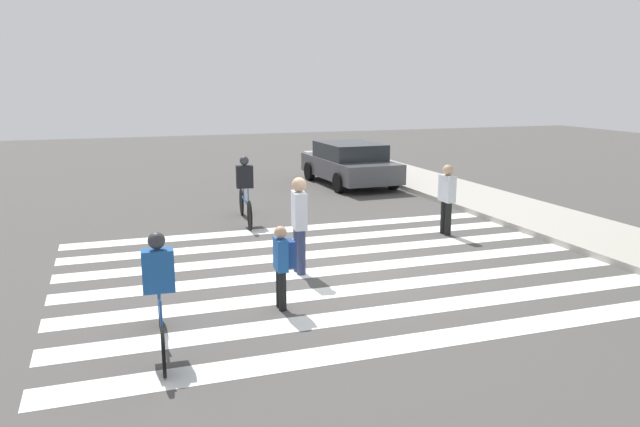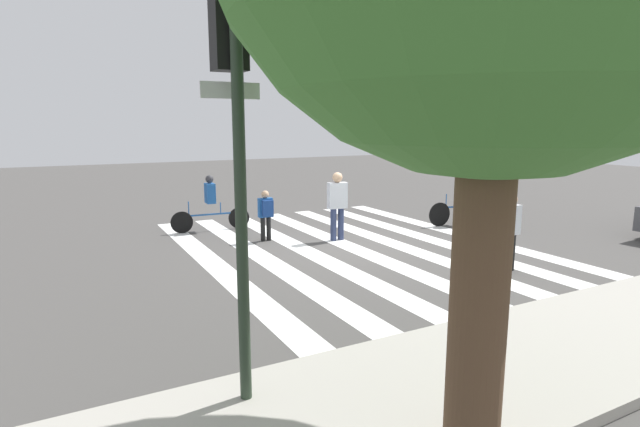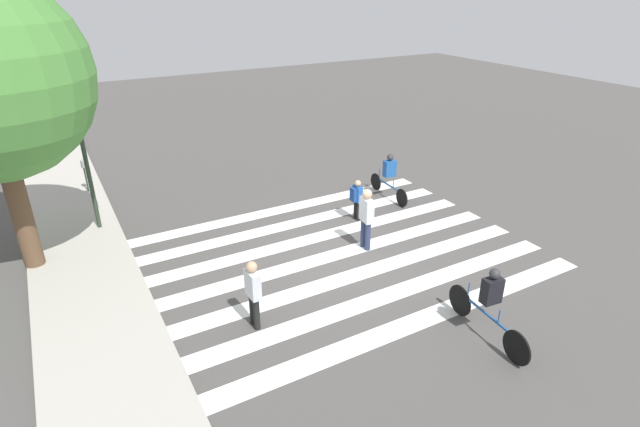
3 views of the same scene
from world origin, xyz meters
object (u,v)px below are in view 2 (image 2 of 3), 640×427
at_px(traffic_light, 234,104).
at_px(pedestrian_adult_blue_shirt, 266,212).
at_px(cyclist_near_curb, 464,195).
at_px(pedestrian_child_with_backpack, 510,228).
at_px(pedestrian_adult_yellow_jacket, 337,202).
at_px(cyclist_mid_street, 210,201).

bearing_deg(traffic_light, pedestrian_adult_blue_shirt, -114.06).
bearing_deg(cyclist_near_curb, pedestrian_child_with_backpack, 62.07).
height_order(pedestrian_adult_yellow_jacket, cyclist_mid_street, pedestrian_adult_yellow_jacket).
xyz_separation_m(pedestrian_adult_yellow_jacket, pedestrian_child_with_backpack, (-1.70, 4.01, -0.09)).
bearing_deg(traffic_light, cyclist_near_curb, -145.88).
xyz_separation_m(traffic_light, cyclist_mid_street, (-2.19, -8.82, -2.30)).
height_order(traffic_light, pedestrian_adult_yellow_jacket, traffic_light).
xyz_separation_m(traffic_light, cyclist_near_curb, (-9.12, -6.18, -2.29)).
xyz_separation_m(traffic_light, pedestrian_adult_yellow_jacket, (-4.74, -6.15, -2.17)).
bearing_deg(pedestrian_adult_blue_shirt, traffic_light, -111.32).
bearing_deg(cyclist_mid_street, pedestrian_adult_yellow_jacket, 136.95).
distance_m(pedestrian_adult_yellow_jacket, pedestrian_child_with_backpack, 4.35).
height_order(pedestrian_adult_blue_shirt, cyclist_near_curb, cyclist_near_curb).
height_order(traffic_light, pedestrian_child_with_backpack, traffic_light).
bearing_deg(pedestrian_adult_blue_shirt, cyclist_near_curb, -4.26).
xyz_separation_m(traffic_light, pedestrian_child_with_backpack, (-6.44, -2.14, -2.26)).
bearing_deg(pedestrian_child_with_backpack, traffic_light, 16.60).
relative_size(traffic_light, pedestrian_adult_yellow_jacket, 2.56).
distance_m(pedestrian_adult_yellow_jacket, cyclist_mid_street, 3.69).
bearing_deg(pedestrian_child_with_backpack, pedestrian_adult_yellow_jacket, -68.82).
bearing_deg(traffic_light, pedestrian_child_with_backpack, -161.62).
height_order(pedestrian_child_with_backpack, cyclist_mid_street, pedestrian_child_with_backpack).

